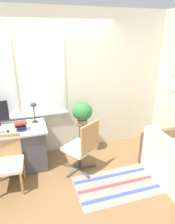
{
  "coord_description": "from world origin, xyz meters",
  "views": [
    {
      "loc": [
        -0.35,
        -2.93,
        2.23
      ],
      "look_at": [
        0.61,
        0.17,
        0.99
      ],
      "focal_mm": 32.0,
      "sensor_mm": 36.0,
      "label": 1
    }
  ],
  "objects": [
    {
      "name": "wall_back_with_window",
      "position": [
        -0.03,
        0.74,
        1.36
      ],
      "size": [
        9.0,
        0.12,
        2.7
      ],
      "color": "beige",
      "rests_on": "ground_plane"
    },
    {
      "name": "desk_chair_wooden",
      "position": [
        -0.75,
        -0.12,
        0.45
      ],
      "size": [
        0.47,
        0.48,
        0.82
      ],
      "rotation": [
        0.0,
        0.0,
        -0.07
      ],
      "color": "#B2844C",
      "rests_on": "ground_plane"
    },
    {
      "name": "book_stack",
      "position": [
        -0.52,
        0.23,
        0.84
      ],
      "size": [
        0.21,
        0.16,
        0.14
      ],
      "color": "#2851B2",
      "rests_on": "desk"
    },
    {
      "name": "ground_plane",
      "position": [
        0.0,
        0.0,
        0.0
      ],
      "size": [
        14.0,
        14.0,
        0.0
      ],
      "primitive_type": "plane",
      "color": "brown"
    },
    {
      "name": "desk_lamp",
      "position": [
        -0.28,
        0.5,
        1.03
      ],
      "size": [
        0.12,
        0.12,
        0.36
      ],
      "color": "#2D2D33",
      "rests_on": "desk"
    },
    {
      "name": "mouse",
      "position": [
        -0.73,
        0.21,
        0.79
      ],
      "size": [
        0.04,
        0.07,
        0.03
      ],
      "color": "black",
      "rests_on": "desk"
    },
    {
      "name": "potted_plant",
      "position": [
        0.59,
        0.44,
        0.88
      ],
      "size": [
        0.38,
        0.38,
        0.44
      ],
      "color": "#9E6B4C",
      "rests_on": "plant_stand"
    },
    {
      "name": "office_chair_swivel",
      "position": [
        0.43,
        -0.11,
        0.48
      ],
      "size": [
        0.64,
        0.64,
        0.95
      ],
      "rotation": [
        0.0,
        0.0,
        3.74
      ],
      "color": "#47474C",
      "rests_on": "ground_plane"
    },
    {
      "name": "floor_rug_striped",
      "position": [
        0.91,
        -0.62,
        0.0
      ],
      "size": [
        1.43,
        0.78,
        0.01
      ],
      "color": "gray",
      "rests_on": "ground_plane"
    },
    {
      "name": "plant_stand",
      "position": [
        0.59,
        0.44,
        0.52
      ],
      "size": [
        0.2,
        0.2,
        0.63
      ],
      "color": "#333338",
      "rests_on": "ground_plane"
    }
  ]
}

